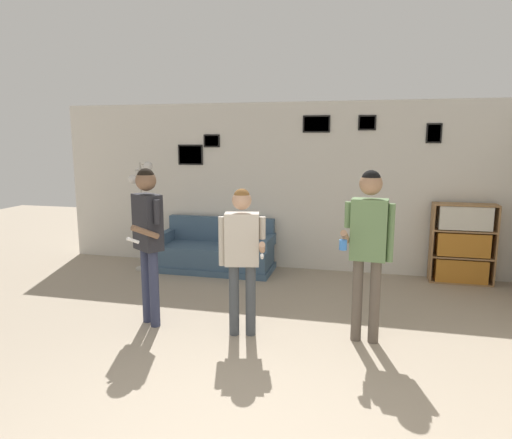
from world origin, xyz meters
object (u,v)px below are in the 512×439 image
Objects in this scene: couch at (216,253)px; person_watcher_holding_cup at (368,237)px; person_player_foreground_center at (242,247)px; person_player_foreground_left at (148,229)px; floor_lamp at (141,195)px; bookshelf at (462,244)px.

person_watcher_holding_cup is (2.38, -2.21, 0.85)m from couch.
person_player_foreground_center is 0.89× the size of person_watcher_holding_cup.
person_player_foreground_left is 2.41m from person_watcher_holding_cup.
person_player_foreground_left is at bearing -90.67° from couch.
floor_lamp is at bearing 137.04° from person_player_foreground_center.
person_watcher_holding_cup is at bearing 6.19° from person_player_foreground_center.
bookshelf is at bearing 5.33° from floor_lamp.
floor_lamp is 2.35m from person_player_foreground_left.
person_player_foreground_left is at bearing -60.97° from floor_lamp.
person_player_foreground_left is at bearing -146.51° from bookshelf.
person_player_foreground_center is at bearing -65.28° from couch.
couch is 2.68m from person_player_foreground_center.
person_player_foreground_left is (-0.03, -2.31, 0.85)m from couch.
couch is 3.78m from bookshelf.
couch is 1.03× the size of person_watcher_holding_cup.
couch is 1.53m from floor_lamp.
person_player_foreground_left is 1.12m from person_player_foreground_center.
person_player_foreground_center is at bearing -136.45° from bookshelf.
bookshelf is 0.74× the size of person_player_foreground_center.
person_watcher_holding_cup is at bearing -42.81° from couch.
person_watcher_holding_cup reaches higher than couch.
person_watcher_holding_cup reaches higher than bookshelf.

